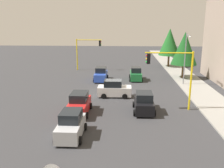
{
  "coord_description": "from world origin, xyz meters",
  "views": [
    {
      "loc": [
        29.19,
        1.14,
        8.44
      ],
      "look_at": [
        0.79,
        -0.41,
        1.2
      ],
      "focal_mm": 39.07,
      "sensor_mm": 36.0,
      "label": 1
    }
  ],
  "objects_px": {
    "car_red": "(79,104)",
    "car_green": "(136,74)",
    "street_lamp_curbside": "(186,54)",
    "tree_roadside_mid": "(185,48)",
    "car_blue": "(101,74)",
    "car_white": "(114,89)",
    "car_black": "(144,103)",
    "traffic_signal_near_left": "(173,69)",
    "tree_roadside_far": "(170,42)",
    "traffic_signal_far_right": "(87,48)",
    "car_silver": "(71,125)"
  },
  "relations": [
    {
      "from": "street_lamp_curbside",
      "to": "tree_roadside_mid",
      "type": "xyz_separation_m",
      "value": [
        -4.39,
        0.8,
        0.28
      ]
    },
    {
      "from": "street_lamp_curbside",
      "to": "car_black",
      "type": "xyz_separation_m",
      "value": [
        10.4,
        -6.21,
        -3.45
      ]
    },
    {
      "from": "street_lamp_curbside",
      "to": "tree_roadside_mid",
      "type": "distance_m",
      "value": 4.47
    },
    {
      "from": "tree_roadside_far",
      "to": "car_black",
      "type": "height_order",
      "value": "tree_roadside_far"
    },
    {
      "from": "car_black",
      "to": "car_blue",
      "type": "distance_m",
      "value": 13.92
    },
    {
      "from": "car_red",
      "to": "car_white",
      "type": "bearing_deg",
      "value": 150.75
    },
    {
      "from": "car_blue",
      "to": "tree_roadside_far",
      "type": "bearing_deg",
      "value": 135.08
    },
    {
      "from": "car_red",
      "to": "car_black",
      "type": "bearing_deg",
      "value": 96.5
    },
    {
      "from": "tree_roadside_mid",
      "to": "car_green",
      "type": "relative_size",
      "value": 1.88
    },
    {
      "from": "traffic_signal_far_right",
      "to": "car_red",
      "type": "relative_size",
      "value": 1.32
    },
    {
      "from": "car_white",
      "to": "car_red",
      "type": "bearing_deg",
      "value": -29.25
    },
    {
      "from": "car_black",
      "to": "traffic_signal_near_left",
      "type": "bearing_deg",
      "value": 106.13
    },
    {
      "from": "traffic_signal_far_right",
      "to": "car_black",
      "type": "distance_m",
      "value": 22.73
    },
    {
      "from": "traffic_signal_near_left",
      "to": "car_blue",
      "type": "distance_m",
      "value": 14.88
    },
    {
      "from": "car_white",
      "to": "car_silver",
      "type": "bearing_deg",
      "value": -15.03
    },
    {
      "from": "traffic_signal_near_left",
      "to": "car_black",
      "type": "bearing_deg",
      "value": -73.87
    },
    {
      "from": "car_white",
      "to": "car_blue",
      "type": "distance_m",
      "value": 8.37
    },
    {
      "from": "car_white",
      "to": "car_green",
      "type": "relative_size",
      "value": 1.03
    },
    {
      "from": "tree_roadside_far",
      "to": "car_black",
      "type": "distance_m",
      "value": 25.92
    },
    {
      "from": "traffic_signal_far_right",
      "to": "car_blue",
      "type": "height_order",
      "value": "traffic_signal_far_right"
    },
    {
      "from": "car_red",
      "to": "car_green",
      "type": "relative_size",
      "value": 1.12
    },
    {
      "from": "car_red",
      "to": "car_black",
      "type": "height_order",
      "value": "same"
    },
    {
      "from": "traffic_signal_near_left",
      "to": "tree_roadside_far",
      "type": "bearing_deg",
      "value": 171.03
    },
    {
      "from": "car_green",
      "to": "car_blue",
      "type": "xyz_separation_m",
      "value": [
        0.55,
        -5.19,
        0.0
      ]
    },
    {
      "from": "tree_roadside_mid",
      "to": "car_red",
      "type": "distance_m",
      "value": 20.67
    },
    {
      "from": "tree_roadside_mid",
      "to": "car_white",
      "type": "relative_size",
      "value": 1.83
    },
    {
      "from": "traffic_signal_far_right",
      "to": "tree_roadside_mid",
      "type": "relative_size",
      "value": 0.78
    },
    {
      "from": "tree_roadside_mid",
      "to": "traffic_signal_near_left",
      "type": "bearing_deg",
      "value": -17.02
    },
    {
      "from": "car_white",
      "to": "car_green",
      "type": "distance_m",
      "value": 9.05
    },
    {
      "from": "traffic_signal_near_left",
      "to": "tree_roadside_mid",
      "type": "distance_m",
      "value": 14.65
    },
    {
      "from": "street_lamp_curbside",
      "to": "tree_roadside_mid",
      "type": "height_order",
      "value": "tree_roadside_mid"
    },
    {
      "from": "car_red",
      "to": "car_blue",
      "type": "relative_size",
      "value": 1.0
    },
    {
      "from": "traffic_signal_far_right",
      "to": "car_blue",
      "type": "bearing_deg",
      "value": 22.19
    },
    {
      "from": "car_blue",
      "to": "tree_roadside_mid",
      "type": "bearing_deg",
      "value": 98.97
    },
    {
      "from": "traffic_signal_near_left",
      "to": "car_silver",
      "type": "relative_size",
      "value": 1.54
    },
    {
      "from": "traffic_signal_near_left",
      "to": "tree_roadside_far",
      "type": "relative_size",
      "value": 0.79
    },
    {
      "from": "car_blue",
      "to": "car_white",
      "type": "bearing_deg",
      "value": 16.23
    },
    {
      "from": "car_blue",
      "to": "car_green",
      "type": "bearing_deg",
      "value": 96.04
    },
    {
      "from": "car_silver",
      "to": "street_lamp_curbside",
      "type": "bearing_deg",
      "value": 142.93
    },
    {
      "from": "car_red",
      "to": "car_black",
      "type": "xyz_separation_m",
      "value": [
        -0.7,
        6.15,
        -0.0
      ]
    },
    {
      "from": "car_green",
      "to": "car_black",
      "type": "relative_size",
      "value": 0.98
    },
    {
      "from": "car_silver",
      "to": "traffic_signal_far_right",
      "type": "bearing_deg",
      "value": -173.94
    },
    {
      "from": "traffic_signal_far_right",
      "to": "car_blue",
      "type": "relative_size",
      "value": 1.33
    },
    {
      "from": "traffic_signal_far_right",
      "to": "car_black",
      "type": "height_order",
      "value": "traffic_signal_far_right"
    },
    {
      "from": "street_lamp_curbside",
      "to": "traffic_signal_far_right",
      "type": "bearing_deg",
      "value": -124.93
    },
    {
      "from": "car_red",
      "to": "tree_roadside_mid",
      "type": "bearing_deg",
      "value": 139.64
    },
    {
      "from": "car_silver",
      "to": "tree_roadside_mid",
      "type": "bearing_deg",
      "value": 147.71
    },
    {
      "from": "traffic_signal_far_right",
      "to": "car_white",
      "type": "bearing_deg",
      "value": 19.25
    },
    {
      "from": "street_lamp_curbside",
      "to": "car_green",
      "type": "relative_size",
      "value": 1.86
    },
    {
      "from": "traffic_signal_far_right",
      "to": "street_lamp_curbside",
      "type": "relative_size",
      "value": 0.79
    }
  ]
}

